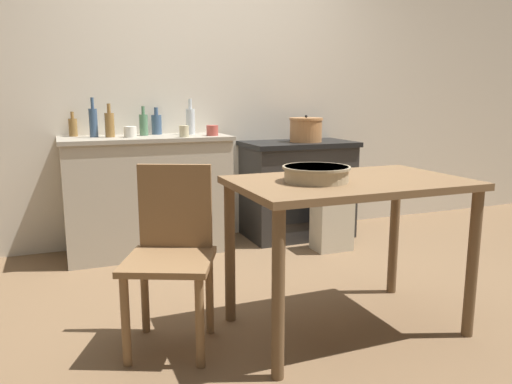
% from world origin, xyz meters
% --- Properties ---
extents(ground_plane, '(14.00, 14.00, 0.00)m').
position_xyz_m(ground_plane, '(0.00, 0.00, 0.00)').
color(ground_plane, brown).
extents(wall_back, '(8.00, 0.07, 2.55)m').
position_xyz_m(wall_back, '(0.00, 1.58, 1.27)').
color(wall_back, beige).
rests_on(wall_back, ground_plane).
extents(counter_cabinet, '(1.25, 0.53, 0.89)m').
position_xyz_m(counter_cabinet, '(-0.55, 1.30, 0.45)').
color(counter_cabinet, '#B2A893').
rests_on(counter_cabinet, ground_plane).
extents(stove, '(0.92, 0.57, 0.82)m').
position_xyz_m(stove, '(0.72, 1.29, 0.41)').
color(stove, '#2D2B28').
rests_on(stove, ground_plane).
extents(work_table, '(1.15, 0.71, 0.78)m').
position_xyz_m(work_table, '(0.16, -0.40, 0.67)').
color(work_table, brown).
rests_on(work_table, ground_plane).
extents(chair, '(0.53, 0.53, 0.86)m').
position_xyz_m(chair, '(-0.70, -0.22, 0.47)').
color(chair, olive).
rests_on(chair, ground_plane).
extents(flour_sack, '(0.29, 0.20, 0.39)m').
position_xyz_m(flour_sack, '(0.79, 0.81, 0.19)').
color(flour_sack, beige).
rests_on(flour_sack, ground_plane).
extents(stock_pot, '(0.28, 0.28, 0.22)m').
position_xyz_m(stock_pot, '(0.77, 1.24, 0.92)').
color(stock_pot, '#B77A47').
rests_on(stock_pot, stove).
extents(mixing_bowl_large, '(0.33, 0.33, 0.07)m').
position_xyz_m(mixing_bowl_large, '(-0.03, -0.40, 0.83)').
color(mixing_bowl_large, tan).
rests_on(mixing_bowl_large, work_table).
extents(bottle_far_left, '(0.08, 0.08, 0.21)m').
position_xyz_m(bottle_far_left, '(-0.43, 1.47, 0.98)').
color(bottle_far_left, '#3D5675').
rests_on(bottle_far_left, counter_cabinet).
extents(bottle_left, '(0.06, 0.06, 0.29)m').
position_xyz_m(bottle_left, '(-0.91, 1.37, 1.01)').
color(bottle_left, '#3D5675').
rests_on(bottle_left, counter_cabinet).
extents(bottle_mid_left, '(0.06, 0.06, 0.22)m').
position_xyz_m(bottle_mid_left, '(-0.55, 1.39, 0.98)').
color(bottle_mid_left, '#517F5B').
rests_on(bottle_mid_left, counter_cabinet).
extents(bottle_center_left, '(0.07, 0.07, 0.28)m').
position_xyz_m(bottle_center_left, '(-0.19, 1.37, 1.00)').
color(bottle_center_left, silver).
rests_on(bottle_center_left, counter_cabinet).
extents(bottle_center, '(0.07, 0.07, 0.24)m').
position_xyz_m(bottle_center, '(-0.80, 1.32, 0.99)').
color(bottle_center, olive).
rests_on(bottle_center, counter_cabinet).
extents(bottle_center_right, '(0.06, 0.06, 0.18)m').
position_xyz_m(bottle_center_right, '(-1.05, 1.50, 0.97)').
color(bottle_center_right, olive).
rests_on(bottle_center_right, counter_cabinet).
extents(cup_mid_right, '(0.09, 0.09, 0.08)m').
position_xyz_m(cup_mid_right, '(-0.06, 1.18, 0.93)').
color(cup_mid_right, '#B74C42').
rests_on(cup_mid_right, counter_cabinet).
extents(cup_right, '(0.09, 0.09, 0.08)m').
position_xyz_m(cup_right, '(-0.67, 1.27, 0.93)').
color(cup_right, silver).
rests_on(cup_right, counter_cabinet).
extents(cup_far_right, '(0.07, 0.07, 0.09)m').
position_xyz_m(cup_far_right, '(-0.30, 1.12, 0.94)').
color(cup_far_right, beige).
rests_on(cup_far_right, counter_cabinet).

